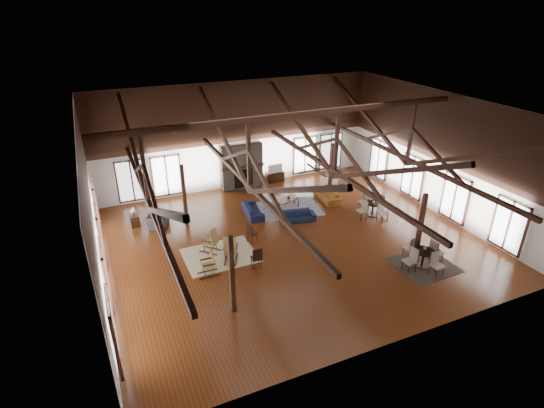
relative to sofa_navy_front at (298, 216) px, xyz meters
name	(u,v)px	position (x,y,z in m)	size (l,w,h in m)	color
floor	(292,240)	(-1.09, -1.63, -0.25)	(16.00, 16.00, 0.00)	#5C2913
ceiling	(295,109)	(-1.09, -1.63, 5.75)	(16.00, 14.00, 0.02)	black
wall_back	(238,136)	(-1.09, 5.37, 2.75)	(16.00, 0.02, 6.00)	silver
wall_front	(402,265)	(-1.09, -8.63, 2.75)	(16.00, 0.02, 6.00)	silver
wall_left	(92,214)	(-9.09, -1.63, 2.75)	(0.02, 14.00, 6.00)	silver
wall_right	(440,154)	(6.91, -1.63, 2.75)	(0.02, 14.00, 6.00)	silver
roof_truss	(294,156)	(-1.09, -1.63, 3.78)	(15.60, 14.07, 3.14)	#33170E
post_grid	(293,210)	(-1.09, -1.63, 1.27)	(8.16, 7.16, 3.05)	#33170E
fireplace	(241,166)	(-1.09, 5.04, 1.04)	(2.50, 0.69, 2.60)	#6F6254
ceiling_fan	(316,169)	(-0.59, -2.63, 3.48)	(1.60, 1.60, 0.75)	black
sofa_navy_front	(298,216)	(0.00, 0.00, 0.00)	(1.74, 0.68, 0.51)	#121833
sofa_navy_left	(253,210)	(-1.80, 1.48, 0.02)	(0.73, 1.86, 0.54)	#131934
sofa_orange	(327,195)	(2.57, 1.56, 0.04)	(0.78, 2.00, 0.58)	brown
coffee_table	(287,200)	(0.15, 1.55, 0.19)	(1.46, 1.08, 0.50)	brown
vase	(289,197)	(0.22, 1.50, 0.34)	(0.17, 0.17, 0.18)	#B2B2B2
armchair	(157,220)	(-6.43, 2.18, 0.07)	(0.87, 0.99, 0.64)	#343336
side_table_lamp	(135,219)	(-7.42, 2.61, 0.14)	(0.41, 0.41, 1.05)	black
rocking_chair_a	(212,241)	(-4.67, -1.09, 0.27)	(0.92, 0.93, 1.11)	olive
rocking_chair_b	(230,250)	(-4.19, -2.13, 0.31)	(0.84, 1.05, 1.20)	olive
rocking_chair_c	(210,263)	(-5.20, -2.67, 0.25)	(0.84, 0.48, 1.07)	olive
side_chair_a	(251,232)	(-2.89, -1.06, 0.28)	(0.54, 0.54, 0.92)	black
side_chair_b	(257,257)	(-3.37, -3.04, 0.30)	(0.42, 0.42, 0.95)	black
cafe_table_near	(423,255)	(2.87, -5.59, 0.26)	(1.97, 1.97, 1.02)	black
cafe_table_far	(373,207)	(3.71, -1.01, 0.24)	(1.91, 1.91, 0.98)	black
cup_near	(425,248)	(2.97, -5.52, 0.53)	(0.13, 0.13, 0.11)	#B2B2B2
cup_far	(374,202)	(3.70, -1.02, 0.50)	(0.12, 0.12, 0.09)	#B2B2B2
tv_console	(275,177)	(1.03, 5.12, 0.02)	(1.11, 0.42, 0.55)	black
television	(275,168)	(1.02, 5.12, 0.57)	(0.92, 0.12, 0.53)	#B2B2B2
rug_tan	(220,255)	(-4.47, -1.51, -0.25)	(3.00, 2.36, 0.01)	#C8AC8B
rug_navy	(290,209)	(0.22, 1.35, -0.25)	(3.12, 2.34, 0.01)	#192548
rug_dark	(424,265)	(2.99, -5.58, -0.25)	(2.36, 2.15, 0.01)	black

